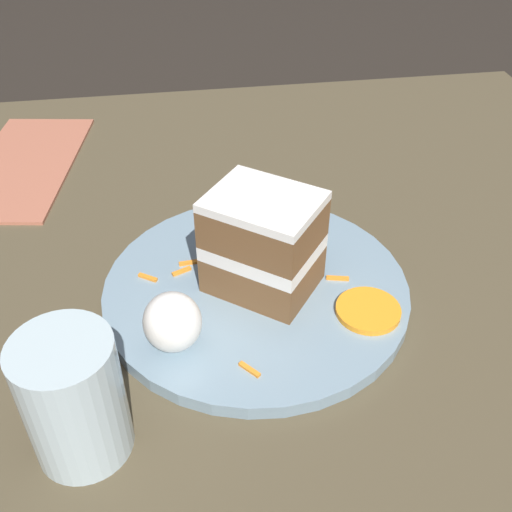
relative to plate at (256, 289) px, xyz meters
The scene contains 9 objects.
ground_plane 0.08m from the plate, 123.50° to the left, with size 6.00×6.00×0.00m, color black.
dining_table 0.07m from the plate, 123.50° to the left, with size 1.08×0.87×0.03m, color #4C422D.
plate is the anchor object (origin of this frame).
cake_slice 0.06m from the plate, ahead, with size 0.12×0.12×0.10m.
cream_dollop 0.11m from the plate, 139.52° to the right, with size 0.05×0.04×0.06m, color white.
orange_garnish 0.11m from the plate, 30.09° to the right, with size 0.06×0.06×0.01m, color orange.
carrot_shreds_scatter 0.03m from the plate, 148.26° to the left, with size 0.20×0.20×0.00m.
drinking_glass 0.21m from the plate, 136.23° to the right, with size 0.07×0.07×0.10m.
menu_card 0.38m from the plate, 131.88° to the left, with size 0.12×0.26×0.00m, color #B2664C.
Camera 1 is at (-0.03, -0.48, 0.42)m, focal length 42.00 mm.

